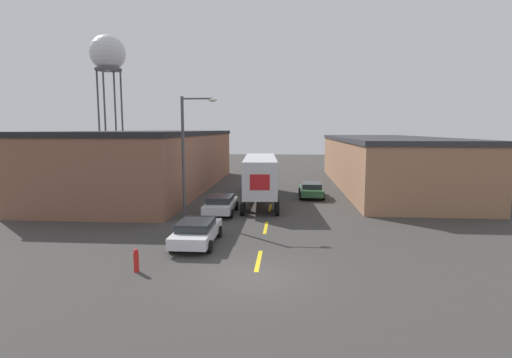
# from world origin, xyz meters

# --- Properties ---
(ground_plane) EXTENTS (160.00, 160.00, 0.00)m
(ground_plane) POSITION_xyz_m (0.00, 0.00, 0.00)
(ground_plane) COLOR #3D3A38
(road_centerline) EXTENTS (0.20, 15.33, 0.01)m
(road_centerline) POSITION_xyz_m (0.00, 8.17, 0.00)
(road_centerline) COLOR yellow
(road_centerline) RESTS_ON ground_plane
(warehouse_left) EXTENTS (11.38, 29.45, 5.80)m
(warehouse_left) POSITION_xyz_m (-12.14, 23.42, 2.90)
(warehouse_left) COLOR brown
(warehouse_left) RESTS_ON ground_plane
(warehouse_right) EXTENTS (9.77, 29.61, 5.19)m
(warehouse_right) POSITION_xyz_m (11.34, 26.41, 2.60)
(warehouse_right) COLOR #9E7051
(warehouse_right) RESTS_ON ground_plane
(semi_truck) EXTENTS (3.46, 13.30, 3.77)m
(semi_truck) POSITION_xyz_m (-0.96, 17.41, 2.29)
(semi_truck) COLOR navy
(semi_truck) RESTS_ON ground_plane
(parked_car_left_far) EXTENTS (2.11, 4.63, 1.29)m
(parked_car_left_far) POSITION_xyz_m (-3.41, 12.01, 0.70)
(parked_car_left_far) COLOR silver
(parked_car_left_far) RESTS_ON ground_plane
(parked_car_right_far) EXTENTS (2.11, 4.63, 1.29)m
(parked_car_right_far) POSITION_xyz_m (3.41, 19.49, 0.70)
(parked_car_right_far) COLOR #2D5B38
(parked_car_right_far) RESTS_ON ground_plane
(parked_car_left_near) EXTENTS (2.11, 4.63, 1.29)m
(parked_car_left_near) POSITION_xyz_m (-3.41, 4.38, 0.70)
(parked_car_left_near) COLOR silver
(parked_car_left_near) RESTS_ON ground_plane
(water_tower) EXTENTS (5.46, 5.46, 20.48)m
(water_tower) POSITION_xyz_m (-26.71, 46.33, 17.40)
(water_tower) COLOR #47474C
(water_tower) RESTS_ON ground_plane
(street_lamp) EXTENTS (2.42, 0.32, 8.10)m
(street_lamp) POSITION_xyz_m (-5.39, 10.57, 4.69)
(street_lamp) COLOR #4C4C51
(street_lamp) RESTS_ON ground_plane
(fire_hydrant) EXTENTS (0.22, 0.22, 0.99)m
(fire_hydrant) POSITION_xyz_m (-5.03, 0.18, 0.49)
(fire_hydrant) COLOR red
(fire_hydrant) RESTS_ON ground_plane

